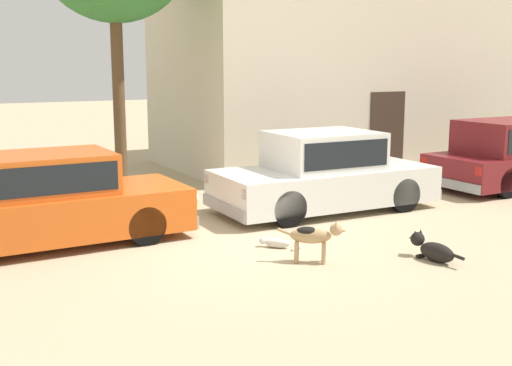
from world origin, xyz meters
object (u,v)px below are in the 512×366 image
parked_sedan_nearest (51,200)px  parked_sedan_second (324,172)px  stray_dog_tan (432,249)px  stray_cat (276,243)px  stray_dog_spotted (314,235)px

parked_sedan_nearest → parked_sedan_second: 5.10m
stray_dog_tan → stray_cat: bearing=38.2°
stray_dog_spotted → stray_dog_tan: (1.56, -0.73, -0.23)m
parked_sedan_nearest → stray_cat: 3.57m
parked_sedan_nearest → stray_cat: size_ratio=8.25×
parked_sedan_second → stray_dog_spotted: (-2.02, -2.71, -0.35)m
parked_sedan_nearest → stray_dog_tan: bearing=-37.8°
stray_dog_spotted → stray_dog_tan: size_ratio=0.85×
stray_dog_spotted → stray_cat: stray_dog_spotted is taller
stray_dog_spotted → stray_cat: size_ratio=1.59×
parked_sedan_second → stray_dog_spotted: 3.40m
parked_sedan_second → stray_cat: (-2.13, -1.81, -0.67)m
parked_sedan_second → stray_cat: parked_sedan_second is taller
parked_sedan_nearest → parked_sedan_second: (5.10, -0.06, 0.03)m
parked_sedan_nearest → stray_dog_spotted: parked_sedan_nearest is taller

